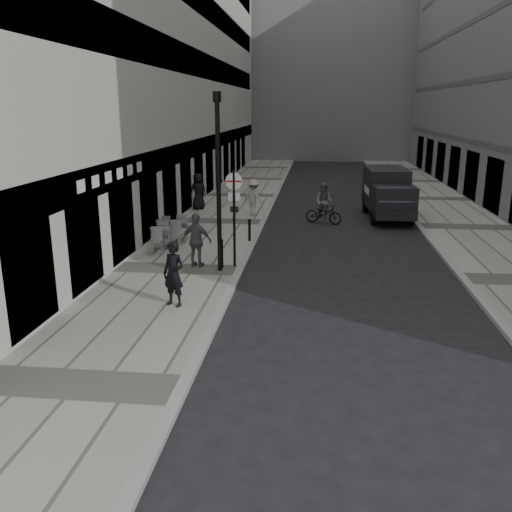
% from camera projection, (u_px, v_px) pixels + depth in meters
% --- Properties ---
extents(ground, '(120.00, 120.00, 0.00)m').
position_uv_depth(ground, '(133.00, 495.00, 7.50)').
color(ground, black).
rests_on(ground, ground).
extents(sidewalk, '(4.00, 60.00, 0.12)m').
position_uv_depth(sidewalk, '(219.00, 222.00, 24.94)').
color(sidewalk, '#9D998E').
rests_on(sidewalk, ground).
extents(far_sidewalk, '(4.00, 60.00, 0.12)m').
position_uv_depth(far_sidewalk, '(466.00, 228.00, 23.76)').
color(far_sidewalk, '#9D998E').
rests_on(far_sidewalk, ground).
extents(building_left, '(4.00, 45.00, 18.00)m').
position_uv_depth(building_left, '(165.00, 34.00, 29.22)').
color(building_left, '#B5B1A4').
rests_on(building_left, ground).
extents(building_far, '(24.00, 16.00, 22.00)m').
position_uv_depth(building_far, '(312.00, 51.00, 58.05)').
color(building_far, slate).
rests_on(building_far, ground).
extents(walking_man, '(0.74, 0.63, 1.73)m').
position_uv_depth(walking_man, '(174.00, 274.00, 14.11)').
color(walking_man, black).
rests_on(walking_man, sidewalk).
extents(sign_post, '(0.54, 0.09, 3.16)m').
position_uv_depth(sign_post, '(234.00, 205.00, 17.31)').
color(sign_post, black).
rests_on(sign_post, sidewalk).
extents(lamppost, '(0.25, 0.25, 5.51)m').
position_uv_depth(lamppost, '(218.00, 175.00, 16.59)').
color(lamppost, black).
rests_on(lamppost, sidewalk).
extents(bollard_near, '(0.12, 0.12, 0.90)m').
position_uv_depth(bollard_near, '(221.00, 254.00, 17.56)').
color(bollard_near, black).
rests_on(bollard_near, sidewalk).
extents(bollard_far, '(0.11, 0.11, 0.81)m').
position_uv_depth(bollard_far, '(249.00, 231.00, 21.14)').
color(bollard_far, black).
rests_on(bollard_far, sidewalk).
extents(panel_van, '(2.04, 5.03, 2.33)m').
position_uv_depth(panel_van, '(387.00, 191.00, 25.90)').
color(panel_van, black).
rests_on(panel_van, ground).
extents(cyclist, '(1.84, 1.24, 1.88)m').
position_uv_depth(cyclist, '(324.00, 208.00, 24.76)').
color(cyclist, black).
rests_on(cyclist, ground).
extents(pedestrian_a, '(1.10, 0.65, 1.76)m').
position_uv_depth(pedestrian_a, '(197.00, 241.00, 17.57)').
color(pedestrian_a, '#4C4C51').
rests_on(pedestrian_a, sidewalk).
extents(pedestrian_b, '(1.30, 1.14, 1.74)m').
position_uv_depth(pedestrian_b, '(253.00, 198.00, 25.97)').
color(pedestrian_b, '#A5A298').
rests_on(pedestrian_b, sidewalk).
extents(pedestrian_c, '(1.06, 0.97, 1.83)m').
position_uv_depth(pedestrian_c, '(198.00, 191.00, 27.61)').
color(pedestrian_c, black).
rests_on(pedestrian_c, sidewalk).
extents(cafe_table_near, '(0.64, 1.45, 0.82)m').
position_uv_depth(cafe_table_near, '(164.00, 228.00, 21.56)').
color(cafe_table_near, '#BBBBBD').
rests_on(cafe_table_near, sidewalk).
extents(cafe_table_mid, '(0.74, 1.68, 0.96)m').
position_uv_depth(cafe_table_mid, '(160.00, 237.00, 19.80)').
color(cafe_table_mid, '#B8B8BA').
rests_on(cafe_table_mid, sidewalk).
extents(cafe_table_far, '(0.77, 1.74, 0.99)m').
position_uv_depth(cafe_table_far, '(179.00, 230.00, 20.81)').
color(cafe_table_far, '#A7A7A9').
rests_on(cafe_table_far, sidewalk).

